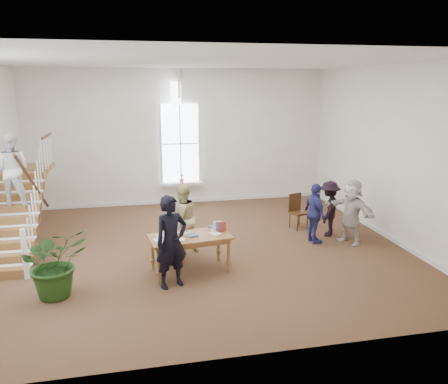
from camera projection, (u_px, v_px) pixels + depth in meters
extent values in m
plane|color=#4E331E|center=(201.00, 249.00, 10.88)|extent=(10.00, 10.00, 0.00)
plane|color=silver|center=(180.00, 138.00, 14.62)|extent=(10.00, 0.00, 10.00)
plane|color=silver|center=(249.00, 213.00, 6.07)|extent=(10.00, 0.00, 10.00)
plane|color=silver|center=(391.00, 153.00, 11.33)|extent=(0.00, 9.00, 9.00)
plane|color=white|center=(199.00, 61.00, 9.80)|extent=(10.00, 10.00, 0.00)
cube|color=white|center=(182.00, 184.00, 14.82)|extent=(1.45, 0.28, 0.10)
plane|color=white|center=(180.00, 144.00, 14.61)|extent=(2.60, 0.00, 2.60)
plane|color=white|center=(179.00, 95.00, 14.22)|extent=(0.60, 0.60, 0.85)
cube|color=white|center=(182.00, 201.00, 15.12)|extent=(10.00, 0.04, 0.12)
imported|color=pink|center=(182.00, 178.00, 14.74)|extent=(0.17, 0.17, 0.30)
cube|color=brown|center=(4.00, 273.00, 9.24)|extent=(1.10, 0.30, 0.20)
cube|color=brown|center=(7.00, 259.00, 9.48)|extent=(1.10, 0.30, 0.20)
cube|color=brown|center=(10.00, 245.00, 9.72)|extent=(1.10, 0.30, 0.20)
cube|color=brown|center=(12.00, 233.00, 9.95)|extent=(1.10, 0.30, 0.20)
cube|color=brown|center=(14.00, 220.00, 10.19)|extent=(1.10, 0.30, 0.20)
cube|color=brown|center=(17.00, 209.00, 10.43)|extent=(1.10, 0.30, 0.20)
cube|color=brown|center=(19.00, 197.00, 10.67)|extent=(1.10, 0.30, 0.20)
cube|color=brown|center=(21.00, 187.00, 10.90)|extent=(1.10, 0.30, 0.20)
cube|color=brown|center=(23.00, 176.00, 11.14)|extent=(1.10, 0.30, 0.20)
cube|color=brown|center=(30.00, 168.00, 11.99)|extent=(1.10, 1.20, 0.12)
cube|color=white|center=(25.00, 254.00, 9.09)|extent=(0.10, 0.10, 1.10)
cylinder|color=#361A0E|center=(33.00, 184.00, 10.09)|extent=(0.07, 2.74, 1.86)
imported|color=silver|center=(12.00, 169.00, 10.20)|extent=(0.94, 0.79, 1.72)
cube|color=brown|center=(190.00, 237.00, 9.41)|extent=(1.84, 1.10, 0.05)
cube|color=brown|center=(190.00, 240.00, 9.43)|extent=(1.70, 0.97, 0.10)
cylinder|color=brown|center=(159.00, 265.00, 8.95)|extent=(0.07, 0.07, 0.76)
cylinder|color=brown|center=(229.00, 256.00, 9.46)|extent=(0.07, 0.07, 0.76)
cylinder|color=brown|center=(152.00, 254.00, 9.56)|extent=(0.07, 0.07, 0.76)
cylinder|color=brown|center=(218.00, 245.00, 10.07)|extent=(0.07, 0.07, 0.76)
cube|color=silver|center=(215.00, 234.00, 9.52)|extent=(0.28, 0.30, 0.02)
cube|color=beige|center=(168.00, 237.00, 9.24)|extent=(0.26, 0.29, 0.05)
cube|color=tan|center=(181.00, 233.00, 9.51)|extent=(0.22, 0.22, 0.04)
cube|color=silver|center=(215.00, 229.00, 9.81)|extent=(0.20, 0.30, 0.02)
cube|color=#4C5972|center=(192.00, 235.00, 9.39)|extent=(0.27, 0.27, 0.03)
cube|color=maroon|center=(182.00, 231.00, 9.65)|extent=(0.18, 0.22, 0.06)
cube|color=white|center=(163.00, 243.00, 8.95)|extent=(0.26, 0.31, 0.03)
cube|color=#BFB299|center=(164.00, 233.00, 9.51)|extent=(0.22, 0.22, 0.04)
cube|color=silver|center=(180.00, 240.00, 9.12)|extent=(0.22, 0.21, 0.03)
cube|color=beige|center=(162.00, 236.00, 9.31)|extent=(0.27, 0.25, 0.06)
cube|color=tan|center=(189.00, 234.00, 9.51)|extent=(0.20, 0.30, 0.03)
cube|color=silver|center=(159.00, 240.00, 9.07)|extent=(0.23, 0.24, 0.05)
cube|color=#4C5972|center=(213.00, 227.00, 9.89)|extent=(0.21, 0.29, 0.05)
imported|color=black|center=(171.00, 242.00, 8.67)|extent=(0.81, 0.68, 1.89)
imported|color=#B9B6AC|center=(171.00, 230.00, 9.92)|extent=(0.89, 0.79, 1.53)
imported|color=#CCBD7F|center=(182.00, 219.00, 10.43)|extent=(1.05, 0.97, 1.73)
imported|color=navy|center=(315.00, 214.00, 11.13)|extent=(0.47, 0.95, 1.56)
imported|color=black|center=(329.00, 209.00, 11.69)|extent=(1.00, 1.12, 1.50)
imported|color=beige|center=(351.00, 212.00, 11.11)|extent=(1.08, 1.63, 1.68)
imported|color=#1B3B12|center=(55.00, 262.00, 8.33)|extent=(1.57, 1.48, 1.37)
cube|color=#361A0E|center=(299.00, 213.00, 12.32)|extent=(0.54, 0.54, 0.05)
cube|color=#361A0E|center=(295.00, 202.00, 12.41)|extent=(0.42, 0.18, 0.51)
cylinder|color=#361A0E|center=(298.00, 223.00, 12.14)|extent=(0.04, 0.04, 0.45)
cylinder|color=#361A0E|center=(307.00, 221.00, 12.31)|extent=(0.04, 0.04, 0.45)
cylinder|color=#361A0E|center=(290.00, 220.00, 12.43)|extent=(0.04, 0.04, 0.45)
cylinder|color=#361A0E|center=(299.00, 218.00, 12.60)|extent=(0.04, 0.04, 0.45)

